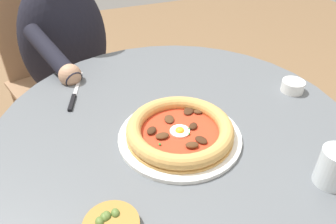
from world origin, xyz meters
name	(u,v)px	position (x,y,z in m)	size (l,w,h in m)	color
dining_table	(175,166)	(0.00, 0.00, 0.55)	(0.92, 0.92, 0.71)	#565B60
pizza_on_plate	(180,132)	(-0.07, 0.02, 0.73)	(0.30, 0.30, 0.05)	white
water_glass	(333,169)	(-0.31, -0.22, 0.75)	(0.07, 0.07, 0.08)	silver
steak_knife	(74,96)	(0.21, 0.23, 0.71)	(0.21, 0.07, 0.01)	silver
ramekin_capers	(293,86)	(0.01, -0.37, 0.73)	(0.06, 0.06, 0.03)	white
diner_person	(74,87)	(0.63, 0.20, 0.49)	(0.56, 0.41, 1.13)	#282833
cafe_chair_diner	(58,66)	(0.78, 0.24, 0.53)	(0.54, 0.54, 0.88)	#957050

